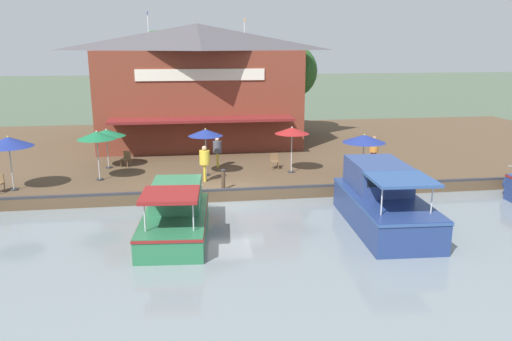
{
  "coord_description": "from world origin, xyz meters",
  "views": [
    {
      "loc": [
        22.48,
        -1.78,
        7.24
      ],
      "look_at": [
        -1.0,
        1.66,
        1.3
      ],
      "focal_mm": 35.0,
      "sensor_mm": 36.0,
      "label": 1
    }
  ],
  "objects_px": {
    "patio_umbrella_mid_patio_right": "(205,133)",
    "tree_upstream_bank": "(289,73)",
    "motorboat_outer_channel": "(379,199)",
    "patio_umbrella_by_entrance": "(364,139)",
    "cafe_chair_far_corner_seat": "(126,158)",
    "mooring_post": "(223,179)",
    "patio_umbrella_mid_patio_left": "(106,133)",
    "motorboat_nearest_quay": "(176,213)",
    "patio_umbrella_back_row": "(292,131)",
    "tree_downstream_bank": "(157,61)",
    "person_at_quay_edge": "(217,148)",
    "patio_umbrella_near_quay_edge": "(8,142)",
    "cafe_chair_under_first_umbrella": "(274,160)",
    "patio_umbrella_far_corner": "(97,136)",
    "person_mid_patio": "(374,147)",
    "waterfront_restaurant": "(198,83)",
    "person_near_entrance": "(205,159)"
  },
  "relations": [
    {
      "from": "person_mid_patio",
      "to": "person_at_quay_edge",
      "type": "relative_size",
      "value": 1.01
    },
    {
      "from": "cafe_chair_far_corner_seat",
      "to": "motorboat_outer_channel",
      "type": "bearing_deg",
      "value": 50.03
    },
    {
      "from": "patio_umbrella_by_entrance",
      "to": "patio_umbrella_mid_patio_right",
      "type": "bearing_deg",
      "value": -97.94
    },
    {
      "from": "motorboat_nearest_quay",
      "to": "person_near_entrance",
      "type": "bearing_deg",
      "value": 165.63
    },
    {
      "from": "cafe_chair_far_corner_seat",
      "to": "person_at_quay_edge",
      "type": "height_order",
      "value": "person_at_quay_edge"
    },
    {
      "from": "patio_umbrella_mid_patio_right",
      "to": "tree_upstream_bank",
      "type": "bearing_deg",
      "value": 150.81
    },
    {
      "from": "mooring_post",
      "to": "tree_upstream_bank",
      "type": "height_order",
      "value": "tree_upstream_bank"
    },
    {
      "from": "cafe_chair_far_corner_seat",
      "to": "mooring_post",
      "type": "distance_m",
      "value": 7.48
    },
    {
      "from": "patio_umbrella_near_quay_edge",
      "to": "patio_umbrella_by_entrance",
      "type": "bearing_deg",
      "value": 91.08
    },
    {
      "from": "mooring_post",
      "to": "tree_upstream_bank",
      "type": "bearing_deg",
      "value": 157.51
    },
    {
      "from": "patio_umbrella_back_row",
      "to": "tree_downstream_bank",
      "type": "height_order",
      "value": "tree_downstream_bank"
    },
    {
      "from": "cafe_chair_far_corner_seat",
      "to": "mooring_post",
      "type": "relative_size",
      "value": 0.88
    },
    {
      "from": "waterfront_restaurant",
      "to": "motorboat_outer_channel",
      "type": "distance_m",
      "value": 18.44
    },
    {
      "from": "person_at_quay_edge",
      "to": "cafe_chair_under_first_umbrella",
      "type": "bearing_deg",
      "value": 75.02
    },
    {
      "from": "patio_umbrella_near_quay_edge",
      "to": "motorboat_outer_channel",
      "type": "bearing_deg",
      "value": 71.97
    },
    {
      "from": "patio_umbrella_near_quay_edge",
      "to": "motorboat_nearest_quay",
      "type": "bearing_deg",
      "value": 56.3
    },
    {
      "from": "motorboat_outer_channel",
      "to": "patio_umbrella_near_quay_edge",
      "type": "bearing_deg",
      "value": -108.03
    },
    {
      "from": "waterfront_restaurant",
      "to": "patio_umbrella_by_entrance",
      "type": "relative_size",
      "value": 6.16
    },
    {
      "from": "motorboat_outer_channel",
      "to": "patio_umbrella_by_entrance",
      "type": "bearing_deg",
      "value": 166.5
    },
    {
      "from": "patio_umbrella_mid_patio_left",
      "to": "patio_umbrella_by_entrance",
      "type": "distance_m",
      "value": 13.98
    },
    {
      "from": "cafe_chair_under_first_umbrella",
      "to": "tree_upstream_bank",
      "type": "height_order",
      "value": "tree_upstream_bank"
    },
    {
      "from": "patio_umbrella_mid_patio_left",
      "to": "person_mid_patio",
      "type": "xyz_separation_m",
      "value": [
        1.76,
        14.81,
        -0.89
      ]
    },
    {
      "from": "cafe_chair_under_first_umbrella",
      "to": "person_at_quay_edge",
      "type": "distance_m",
      "value": 3.27
    },
    {
      "from": "cafe_chair_far_corner_seat",
      "to": "tree_downstream_bank",
      "type": "distance_m",
      "value": 14.78
    },
    {
      "from": "tree_downstream_bank",
      "to": "patio_umbrella_mid_patio_right",
      "type": "bearing_deg",
      "value": 10.59
    },
    {
      "from": "patio_umbrella_by_entrance",
      "to": "person_mid_patio",
      "type": "relative_size",
      "value": 1.29
    },
    {
      "from": "patio_umbrella_by_entrance",
      "to": "cafe_chair_under_first_umbrella",
      "type": "relative_size",
      "value": 2.63
    },
    {
      "from": "patio_umbrella_by_entrance",
      "to": "motorboat_nearest_quay",
      "type": "height_order",
      "value": "patio_umbrella_by_entrance"
    },
    {
      "from": "waterfront_restaurant",
      "to": "patio_umbrella_mid_patio_left",
      "type": "xyz_separation_m",
      "value": [
        7.61,
        -5.37,
        -2.15
      ]
    },
    {
      "from": "patio_umbrella_mid_patio_left",
      "to": "motorboat_nearest_quay",
      "type": "xyz_separation_m",
      "value": [
        9.02,
        3.83,
        -1.77
      ]
    },
    {
      "from": "waterfront_restaurant",
      "to": "patio_umbrella_mid_patio_right",
      "type": "relative_size",
      "value": 5.5
    },
    {
      "from": "motorboat_nearest_quay",
      "to": "mooring_post",
      "type": "bearing_deg",
      "value": 150.21
    },
    {
      "from": "patio_umbrella_far_corner",
      "to": "mooring_post",
      "type": "relative_size",
      "value": 2.64
    },
    {
      "from": "patio_umbrella_mid_patio_left",
      "to": "tree_upstream_bank",
      "type": "height_order",
      "value": "tree_upstream_bank"
    },
    {
      "from": "patio_umbrella_back_row",
      "to": "person_at_quay_edge",
      "type": "height_order",
      "value": "patio_umbrella_back_row"
    },
    {
      "from": "person_near_entrance",
      "to": "tree_downstream_bank",
      "type": "relative_size",
      "value": 0.23
    },
    {
      "from": "patio_umbrella_mid_patio_right",
      "to": "cafe_chair_far_corner_seat",
      "type": "height_order",
      "value": "patio_umbrella_mid_patio_right"
    },
    {
      "from": "waterfront_restaurant",
      "to": "person_mid_patio",
      "type": "bearing_deg",
      "value": 45.2
    },
    {
      "from": "person_mid_patio",
      "to": "mooring_post",
      "type": "height_order",
      "value": "person_mid_patio"
    },
    {
      "from": "patio_umbrella_mid_patio_right",
      "to": "patio_umbrella_mid_patio_left",
      "type": "xyz_separation_m",
      "value": [
        -2.44,
        -5.34,
        -0.29
      ]
    },
    {
      "from": "person_at_quay_edge",
      "to": "tree_upstream_bank",
      "type": "relative_size",
      "value": 0.25
    },
    {
      "from": "patio_umbrella_near_quay_edge",
      "to": "person_mid_patio",
      "type": "relative_size",
      "value": 1.51
    },
    {
      "from": "patio_umbrella_far_corner",
      "to": "person_near_entrance",
      "type": "xyz_separation_m",
      "value": [
        1.01,
        5.3,
        -1.14
      ]
    },
    {
      "from": "patio_umbrella_mid_patio_right",
      "to": "motorboat_outer_channel",
      "type": "bearing_deg",
      "value": 45.68
    },
    {
      "from": "tree_downstream_bank",
      "to": "tree_upstream_bank",
      "type": "height_order",
      "value": "tree_downstream_bank"
    },
    {
      "from": "motorboat_nearest_quay",
      "to": "tree_downstream_bank",
      "type": "distance_m",
      "value": 23.81
    },
    {
      "from": "cafe_chair_far_corner_seat",
      "to": "motorboat_nearest_quay",
      "type": "bearing_deg",
      "value": 17.19
    },
    {
      "from": "cafe_chair_far_corner_seat",
      "to": "person_mid_patio",
      "type": "height_order",
      "value": "person_mid_patio"
    },
    {
      "from": "patio_umbrella_near_quay_edge",
      "to": "mooring_post",
      "type": "bearing_deg",
      "value": 82.38
    },
    {
      "from": "cafe_chair_under_first_umbrella",
      "to": "person_near_entrance",
      "type": "xyz_separation_m",
      "value": [
        2.13,
        -3.95,
        0.68
      ]
    }
  ]
}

